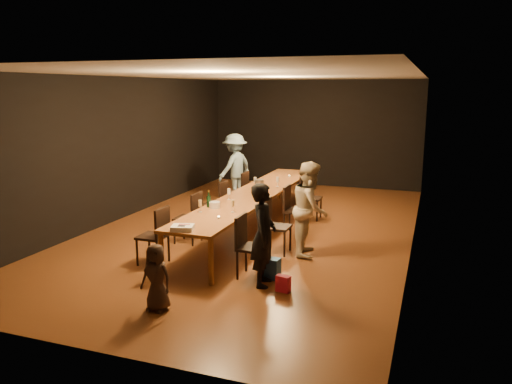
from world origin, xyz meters
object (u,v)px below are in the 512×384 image
(chair_left_1, at_px, (188,218))
(plate_stack, at_px, (215,205))
(chair_left_3, at_px, (237,192))
(child, at_px, (156,277))
(woman_tan, at_px, (310,208))
(ice_bucket, at_px, (259,184))
(chair_left_0, at_px, (152,236))
(birthday_cake, at_px, (182,228))
(table, at_px, (254,195))
(chair_right_1, at_px, (277,226))
(woman_birthday, at_px, (263,235))
(chair_right_2, at_px, (296,210))
(man_blue, at_px, (235,167))
(chair_right_0, at_px, (253,247))
(chair_right_3, at_px, (311,198))
(chair_left_2, at_px, (215,203))
(champagne_bottle, at_px, (209,199))

(chair_left_1, bearing_deg, plate_stack, -109.65)
(chair_left_3, height_order, child, chair_left_3)
(woman_tan, relative_size, plate_stack, 8.34)
(child, distance_m, ice_bucket, 4.25)
(chair_left_0, relative_size, ice_bucket, 4.68)
(birthday_cake, bearing_deg, chair_left_0, 133.71)
(table, relative_size, ice_bucket, 30.17)
(chair_right_1, relative_size, woman_tan, 0.59)
(chair_right_1, height_order, plate_stack, chair_right_1)
(table, relative_size, woman_birthday, 4.07)
(chair_right_2, distance_m, man_blue, 3.35)
(chair_right_0, bearing_deg, woman_birthday, 46.15)
(chair_right_3, xyz_separation_m, birthday_cake, (-0.92, -4.04, 0.32))
(chair_right_3, relative_size, woman_birthday, 0.63)
(chair_left_2, bearing_deg, woman_tan, -115.67)
(chair_right_3, height_order, chair_left_2, same)
(woman_birthday, distance_m, man_blue, 5.66)
(chair_right_0, xyz_separation_m, child, (-0.75, -1.47, -0.03))
(chair_right_1, height_order, chair_right_3, same)
(woman_birthday, height_order, plate_stack, woman_birthday)
(chair_right_1, bearing_deg, woman_birthday, 9.47)
(woman_birthday, bearing_deg, chair_right_0, 34.48)
(man_blue, xyz_separation_m, child, (1.51, -6.32, -0.40))
(woman_birthday, bearing_deg, man_blue, 14.54)
(woman_tan, bearing_deg, chair_right_1, 95.18)
(table, bearing_deg, man_blue, 119.95)
(woman_tan, height_order, birthday_cake, woman_tan)
(table, xyz_separation_m, child, (0.10, -3.87, -0.27))
(chair_right_0, bearing_deg, plate_stack, -132.62)
(chair_left_3, distance_m, woman_tan, 3.20)
(chair_left_1, height_order, woman_tan, woman_tan)
(chair_right_2, height_order, child, chair_right_2)
(chair_right_2, bearing_deg, woman_birthday, 5.18)
(birthday_cake, distance_m, champagne_bottle, 1.45)
(chair_left_1, distance_m, chair_left_2, 1.20)
(child, bearing_deg, chair_left_2, 107.98)
(chair_right_3, bearing_deg, chair_left_0, -25.28)
(woman_birthday, height_order, champagne_bottle, woman_birthday)
(child, bearing_deg, table, 95.66)
(chair_right_0, distance_m, plate_stack, 1.47)
(table, xyz_separation_m, man_blue, (-1.41, 2.45, 0.13))
(child, bearing_deg, chair_right_1, 78.44)
(man_blue, bearing_deg, chair_left_1, 28.26)
(chair_right_0, distance_m, chair_left_0, 1.70)
(chair_left_2, bearing_deg, woman_birthday, -143.60)
(chair_left_0, bearing_deg, chair_right_2, -35.31)
(table, xyz_separation_m, woman_tan, (1.38, -1.07, 0.09))
(chair_right_1, height_order, ice_bucket, ice_bucket)
(chair_right_3, relative_size, chair_left_2, 1.00)
(chair_right_2, bearing_deg, chair_left_0, -35.31)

